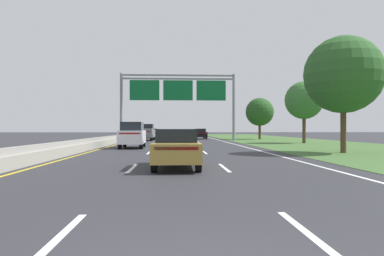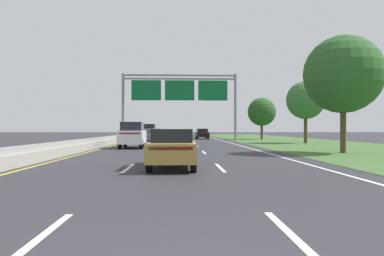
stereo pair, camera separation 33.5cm
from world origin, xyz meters
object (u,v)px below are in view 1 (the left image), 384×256
object	(u,v)px
roadside_tree_mid	(304,100)
car_black_right_lane_sedan	(200,134)
car_white_left_lane_suv	(132,135)
car_silver_left_lane_sedan	(153,133)
roadside_tree_far	(260,112)
pickup_truck_grey	(146,132)
roadside_tree_near	(343,75)
overhead_sign_gantry	(178,93)
car_gold_centre_lane_sedan	(177,148)

from	to	relation	value
roadside_tree_mid	car_black_right_lane_sedan	bearing A→B (deg)	122.13
car_white_left_lane_suv	roadside_tree_mid	bearing A→B (deg)	-66.11
car_silver_left_lane_sedan	roadside_tree_far	xyz separation A→B (m)	(16.05, -7.88, 3.20)
roadside_tree_mid	pickup_truck_grey	bearing A→B (deg)	150.51
car_white_left_lane_suv	roadside_tree_near	size ratio (longest dim) A/B	0.63
overhead_sign_gantry	car_black_right_lane_sedan	bearing A→B (deg)	65.53
overhead_sign_gantry	car_gold_centre_lane_sedan	world-z (taller)	overhead_sign_gantry
pickup_truck_grey	roadside_tree_near	distance (m)	29.21
car_silver_left_lane_sedan	roadside_tree_mid	distance (m)	27.91
car_silver_left_lane_sedan	roadside_tree_far	size ratio (longest dim) A/B	0.72
car_gold_centre_lane_sedan	roadside_tree_far	distance (m)	38.40
car_gold_centre_lane_sedan	roadside_tree_mid	world-z (taller)	roadside_tree_mid
pickup_truck_grey	car_white_left_lane_suv	xyz separation A→B (m)	(0.34, -18.25, 0.02)
car_silver_left_lane_sedan	roadside_tree_near	size ratio (longest dim) A/B	0.58
car_silver_left_lane_sedan	car_white_left_lane_suv	distance (m)	29.59
roadside_tree_mid	overhead_sign_gantry	bearing A→B (deg)	147.74
overhead_sign_gantry	pickup_truck_grey	world-z (taller)	overhead_sign_gantry
roadside_tree_mid	car_gold_centre_lane_sedan	bearing A→B (deg)	-121.45
roadside_tree_far	pickup_truck_grey	bearing A→B (deg)	-167.97
car_gold_centre_lane_sedan	car_white_left_lane_suv	xyz separation A→B (m)	(-3.51, 14.50, 0.28)
car_black_right_lane_sedan	car_white_left_lane_suv	xyz separation A→B (m)	(-7.32, -24.27, 0.28)
car_black_right_lane_sedan	roadside_tree_mid	xyz separation A→B (m)	(10.08, -16.06, 3.81)
overhead_sign_gantry	car_white_left_lane_suv	bearing A→B (deg)	-103.08
roadside_tree_far	overhead_sign_gantry	bearing A→B (deg)	-157.54
car_black_right_lane_sedan	car_white_left_lane_suv	bearing A→B (deg)	161.74
pickup_truck_grey	overhead_sign_gantry	bearing A→B (deg)	-108.10
car_black_right_lane_sedan	overhead_sign_gantry	bearing A→B (deg)	154.04
car_silver_left_lane_sedan	car_white_left_lane_suv	bearing A→B (deg)	-179.93
car_white_left_lane_suv	roadside_tree_near	bearing A→B (deg)	-116.44
car_white_left_lane_suv	roadside_tree_far	distance (m)	27.07
car_white_left_lane_suv	car_gold_centre_lane_sedan	bearing A→B (deg)	-167.75
car_gold_centre_lane_sedan	roadside_tree_mid	bearing A→B (deg)	-30.71
car_black_right_lane_sedan	roadside_tree_near	xyz separation A→B (m)	(7.00, -30.97, 4.24)
pickup_truck_grey	roadside_tree_far	bearing A→B (deg)	-76.48
car_white_left_lane_suv	roadside_tree_mid	xyz separation A→B (m)	(17.40, 8.21, 3.53)
car_white_left_lane_suv	overhead_sign_gantry	bearing A→B (deg)	-14.46
car_silver_left_lane_sedan	car_white_left_lane_suv	size ratio (longest dim) A/B	0.93
car_black_right_lane_sedan	roadside_tree_near	size ratio (longest dim) A/B	0.59
pickup_truck_grey	car_black_right_lane_sedan	size ratio (longest dim) A/B	1.23
car_black_right_lane_sedan	roadside_tree_mid	size ratio (longest dim) A/B	0.66
car_silver_left_lane_sedan	car_black_right_lane_sedan	bearing A→B (deg)	-125.69
overhead_sign_gantry	pickup_truck_grey	distance (m)	6.83
overhead_sign_gantry	roadside_tree_near	xyz separation A→B (m)	(10.43, -23.44, -1.17)
car_white_left_lane_suv	roadside_tree_mid	world-z (taller)	roadside_tree_mid
pickup_truck_grey	car_white_left_lane_suv	world-z (taller)	pickup_truck_grey
car_silver_left_lane_sedan	roadside_tree_far	distance (m)	18.16
overhead_sign_gantry	car_white_left_lane_suv	distance (m)	17.94
car_gold_centre_lane_sedan	car_white_left_lane_suv	world-z (taller)	car_white_left_lane_suv
car_gold_centre_lane_sedan	car_silver_left_lane_sedan	xyz separation A→B (m)	(-3.66, 44.09, 0.00)
car_silver_left_lane_sedan	roadside_tree_far	world-z (taller)	roadside_tree_far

